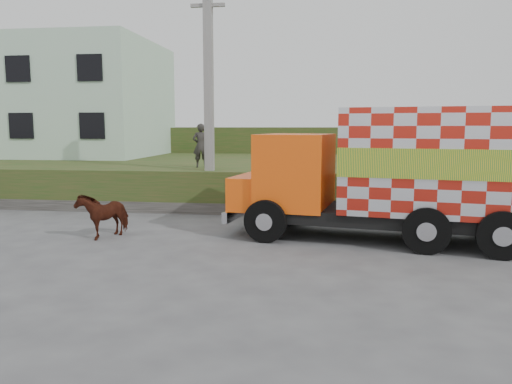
# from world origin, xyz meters

# --- Properties ---
(ground) EXTENTS (120.00, 120.00, 0.00)m
(ground) POSITION_xyz_m (0.00, 0.00, 0.00)
(ground) COLOR #474749
(ground) RESTS_ON ground
(embankment) EXTENTS (40.00, 12.00, 1.50)m
(embankment) POSITION_xyz_m (0.00, 10.00, 0.75)
(embankment) COLOR #244918
(embankment) RESTS_ON ground
(embankment_far) EXTENTS (40.00, 12.00, 3.00)m
(embankment_far) POSITION_xyz_m (0.00, 22.00, 1.50)
(embankment_far) COLOR #244918
(embankment_far) RESTS_ON ground
(retaining_strip) EXTENTS (16.00, 0.50, 0.40)m
(retaining_strip) POSITION_xyz_m (-2.00, 4.20, 0.20)
(retaining_strip) COLOR #595651
(retaining_strip) RESTS_ON ground
(building) EXTENTS (10.00, 8.00, 6.00)m
(building) POSITION_xyz_m (-11.00, 13.00, 4.50)
(building) COLOR #B2D0B7
(building) RESTS_ON embankment
(utility_pole) EXTENTS (1.20, 0.30, 8.00)m
(utility_pole) POSITION_xyz_m (-1.00, 4.60, 4.08)
(utility_pole) COLOR gray
(utility_pole) RESTS_ON ground
(cargo_truck) EXTENTS (8.23, 3.90, 3.53)m
(cargo_truck) POSITION_xyz_m (4.90, 0.76, 1.82)
(cargo_truck) COLOR black
(cargo_truck) RESTS_ON ground
(cow) EXTENTS (1.23, 1.65, 1.27)m
(cow) POSITION_xyz_m (-3.03, 0.20, 0.63)
(cow) COLOR black
(cow) RESTS_ON ground
(pedestrian) EXTENTS (0.69, 0.54, 1.68)m
(pedestrian) POSITION_xyz_m (-1.64, 5.88, 2.34)
(pedestrian) COLOR #2C2927
(pedestrian) RESTS_ON embankment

